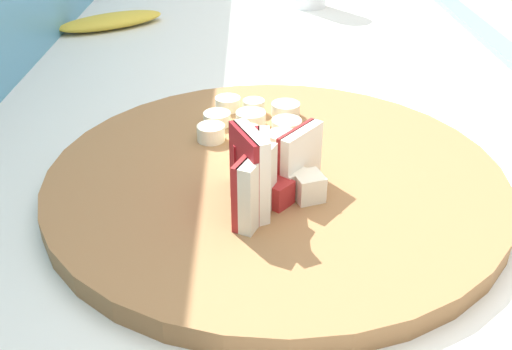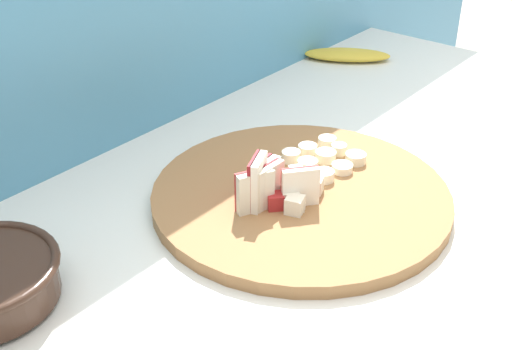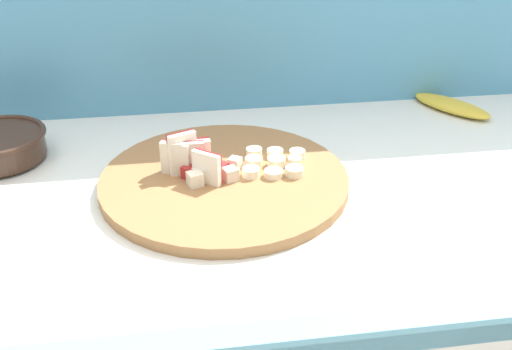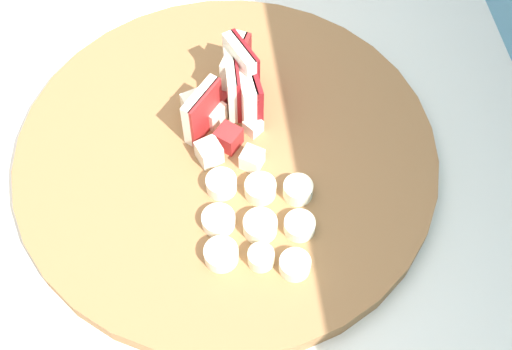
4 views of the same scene
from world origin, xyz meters
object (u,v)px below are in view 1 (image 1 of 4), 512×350
apple_wedge_fan (260,172)px  banana_slice_rows (252,121)px  apple_dice_pile (283,173)px  banana_peel (111,21)px  cutting_board (275,178)px

apple_wedge_fan → banana_slice_rows: size_ratio=0.83×
apple_dice_pile → banana_slice_rows: (0.11, 0.02, -0.00)m
banana_peel → apple_wedge_fan: bearing=-157.4°
apple_dice_pile → banana_peel: bearing=25.5°
apple_wedge_fan → banana_peel: bearing=22.6°
apple_wedge_fan → apple_dice_pile: (0.03, -0.02, -0.02)m
apple_dice_pile → apple_wedge_fan: bearing=146.1°
cutting_board → banana_slice_rows: size_ratio=3.49×
banana_peel → banana_slice_rows: bearing=-151.6°
banana_slice_rows → banana_peel: banana_slice_rows is taller
apple_wedge_fan → apple_dice_pile: apple_wedge_fan is taller
apple_dice_pile → banana_slice_rows: 0.11m
banana_peel → cutting_board: bearing=-153.9°
apple_dice_pile → banana_slice_rows: bearing=13.1°
cutting_board → apple_wedge_fan: apple_wedge_fan is taller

